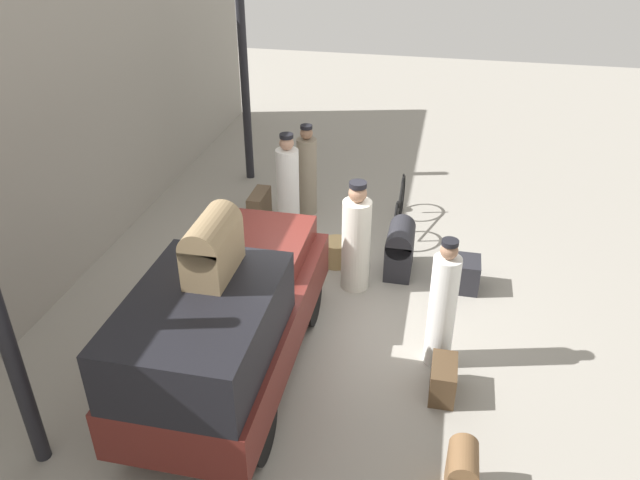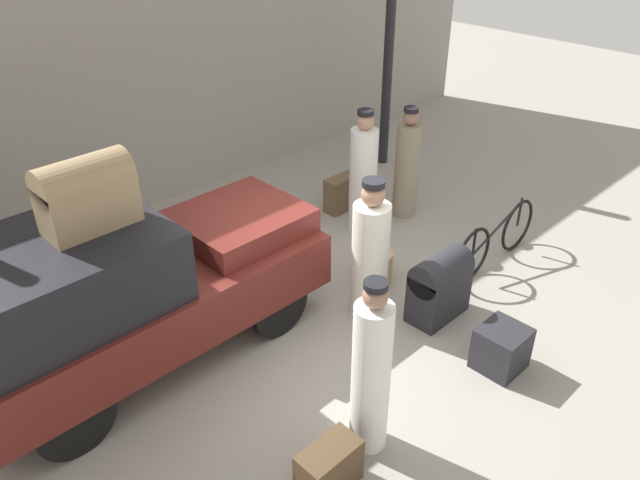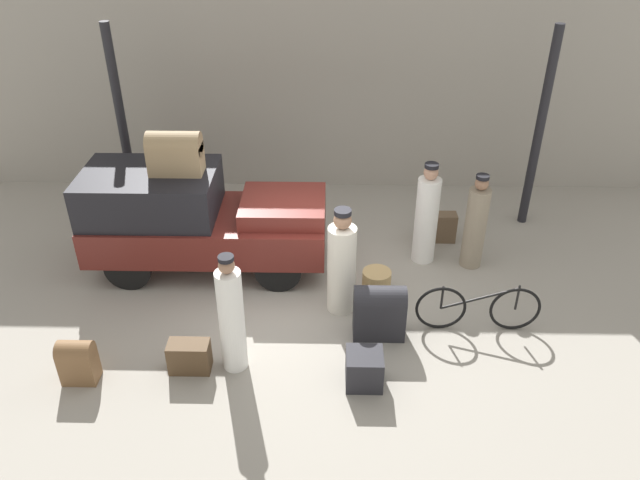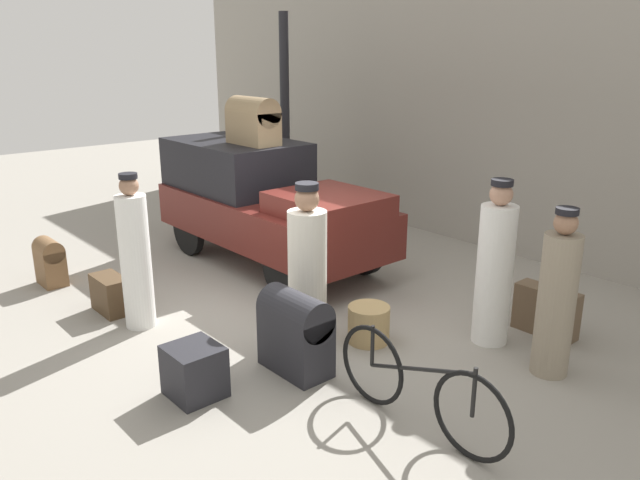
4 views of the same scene
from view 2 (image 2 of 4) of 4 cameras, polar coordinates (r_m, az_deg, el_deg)
The scene contains 15 objects.
ground_plane at distance 7.46m, azimuth -0.02°, elevation -7.39°, with size 30.00×30.00×0.00m, color gray.
station_building_facade at distance 9.51m, azimuth -18.09°, elevation 15.03°, with size 16.00×0.15×4.50m.
canopy_pillar_right at distance 10.92m, azimuth 6.26°, elevation 16.11°, with size 0.17×0.17×3.72m.
truck at distance 6.63m, azimuth -17.39°, elevation -4.31°, with size 3.92×1.60×1.76m.
bicycle at distance 8.60m, azimuth 15.78°, elevation 0.09°, with size 1.84×0.04×0.80m.
wicker_basket at distance 8.07m, azimuth 5.02°, elevation -2.40°, with size 0.46×0.46×0.41m.
porter_standing_middle at distance 9.43m, azimuth 7.94°, elevation 6.60°, with size 0.36×0.36×1.71m.
porter_with_bicycle at distance 7.16m, azimuth 4.60°, elevation -1.48°, with size 0.43×0.43×1.76m.
porter_lifting_near_truck at distance 8.92m, azimuth 3.97°, elevation 5.76°, with size 0.39×0.39×1.83m.
porter_carrying_trunk at distance 5.56m, azimuth 4.69°, elevation -12.10°, with size 0.35×0.35×1.81m.
suitcase_black_upright at distance 5.66m, azimuth 0.82°, elevation -20.10°, with size 0.56×0.30×0.46m.
trunk_large_brown at distance 9.76m, azimuth 2.30°, elevation 4.43°, with size 0.71×0.27×0.55m.
trunk_barrel_dark at distance 7.42m, azimuth 10.89°, elevation -4.01°, with size 0.75×0.41×0.84m.
suitcase_tan_flat at distance 6.97m, azimuth 16.24°, elevation -9.48°, with size 0.49×0.47×0.49m.
trunk_on_truck_roof at distance 6.00m, azimuth -20.61°, elevation 4.06°, with size 0.83×0.43×0.69m.
Camera 2 is at (-4.09, -4.18, 4.63)m, focal length 35.00 mm.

